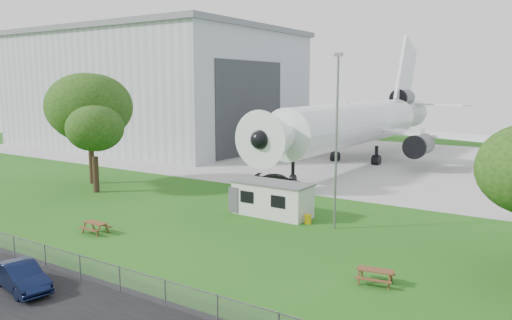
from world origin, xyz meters
The scene contains 14 objects.
ground centered at (0.00, 0.00, 0.00)m, with size 160.00×160.00×0.00m, color #2D6E1B.
asphalt_strip centered at (0.00, -13.00, 0.01)m, with size 120.00×8.00×0.02m, color black.
concrete_apron centered at (0.00, 38.00, 0.01)m, with size 120.00×46.00×0.03m, color #B7B7B2.
hangar centered at (-37.97, 36.00, 9.41)m, with size 43.00×31.00×18.55m.
airliner centered at (-2.00, 35.86, 5.27)m, with size 46.36×47.73×17.69m.
site_cabin centered at (2.70, 6.85, 1.31)m, with size 6.78×2.83×2.62m.
picnic_west centered at (-4.93, -3.74, 0.00)m, with size 1.80×1.50×0.76m, color brown, non-canonical shape.
picnic_east centered at (14.05, -1.70, 0.00)m, with size 1.80×1.50×0.76m, color brown, non-canonical shape.
fence centered at (0.00, -9.50, 0.00)m, with size 58.00×0.04×1.30m, color gray.
lamp_mast centered at (8.20, 6.20, 6.00)m, with size 0.16×0.16×12.00m, color slate.
tree_west_big centered at (-19.35, 7.55, 7.63)m, with size 8.98×8.98×12.12m.
tree_west_small centered at (-15.52, 4.94, 5.79)m, with size 5.80×5.80×8.71m.
car_centre_sedan centered at (-0.22, -12.02, 0.69)m, with size 1.46×4.20×1.38m, color black.
car_apron_van centered at (-2.07, 15.88, 0.67)m, with size 1.87×4.61×1.34m, color black.
Camera 1 is at (22.24, -25.15, 10.03)m, focal length 35.00 mm.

